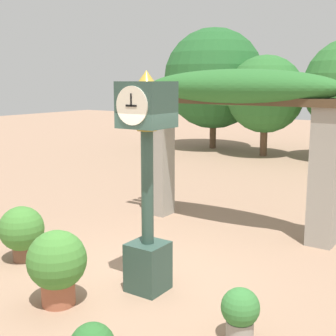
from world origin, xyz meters
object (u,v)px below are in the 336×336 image
potted_plant_far_left (22,230)px  potted_plant_near_right (240,312)px  pedestal_clock (147,176)px  potted_plant_far_right (57,264)px

potted_plant_far_left → potted_plant_near_right: bearing=-2.5°
pedestal_clock → potted_plant_near_right: pedestal_clock is taller
potted_plant_near_right → potted_plant_far_right: (-2.36, -0.56, 0.23)m
pedestal_clock → potted_plant_near_right: bearing=-15.5°
pedestal_clock → potted_plant_far_right: size_ratio=3.03×
pedestal_clock → potted_plant_far_left: 2.63m
potted_plant_near_right → pedestal_clock: bearing=164.5°
pedestal_clock → potted_plant_far_left: size_ratio=3.34×
pedestal_clock → potted_plant_far_right: pedestal_clock is taller
potted_plant_near_right → potted_plant_far_right: bearing=-166.6°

